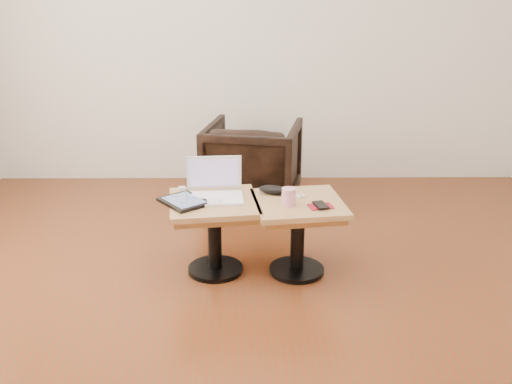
{
  "coord_description": "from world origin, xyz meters",
  "views": [
    {
      "loc": [
        -0.05,
        -2.51,
        1.61
      ],
      "look_at": [
        -0.03,
        0.52,
        0.5
      ],
      "focal_mm": 40.0,
      "sensor_mm": 36.0,
      "label": 1
    }
  ],
  "objects_px": {
    "side_table_left": "(214,219)",
    "side_table_right": "(298,219)",
    "striped_cup": "(289,197)",
    "laptop": "(214,190)",
    "armchair": "(253,163)"
  },
  "relations": [
    {
      "from": "laptop",
      "to": "armchair",
      "type": "distance_m",
      "value": 1.14
    },
    {
      "from": "side_table_right",
      "to": "laptop",
      "type": "height_order",
      "value": "laptop"
    },
    {
      "from": "side_table_right",
      "to": "armchair",
      "type": "bearing_deg",
      "value": 94.69
    },
    {
      "from": "side_table_right",
      "to": "laptop",
      "type": "relative_size",
      "value": 1.65
    },
    {
      "from": "laptop",
      "to": "side_table_right",
      "type": "bearing_deg",
      "value": -11.53
    },
    {
      "from": "side_table_right",
      "to": "armchair",
      "type": "height_order",
      "value": "armchair"
    },
    {
      "from": "laptop",
      "to": "striped_cup",
      "type": "xyz_separation_m",
      "value": [
        0.42,
        -0.13,
        0.0
      ]
    },
    {
      "from": "laptop",
      "to": "armchair",
      "type": "relative_size",
      "value": 0.48
    },
    {
      "from": "side_table_right",
      "to": "striped_cup",
      "type": "bearing_deg",
      "value": -140.41
    },
    {
      "from": "laptop",
      "to": "armchair",
      "type": "height_order",
      "value": "laptop"
    },
    {
      "from": "side_table_left",
      "to": "side_table_right",
      "type": "distance_m",
      "value": 0.48
    },
    {
      "from": "side_table_left",
      "to": "armchair",
      "type": "height_order",
      "value": "armchair"
    },
    {
      "from": "side_table_left",
      "to": "side_table_right",
      "type": "height_order",
      "value": "same"
    },
    {
      "from": "side_table_right",
      "to": "striped_cup",
      "type": "distance_m",
      "value": 0.19
    },
    {
      "from": "side_table_left",
      "to": "striped_cup",
      "type": "xyz_separation_m",
      "value": [
        0.42,
        -0.08,
        0.16
      ]
    }
  ]
}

